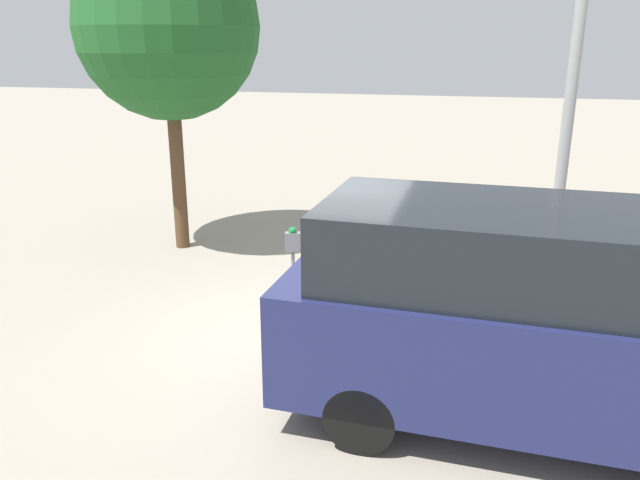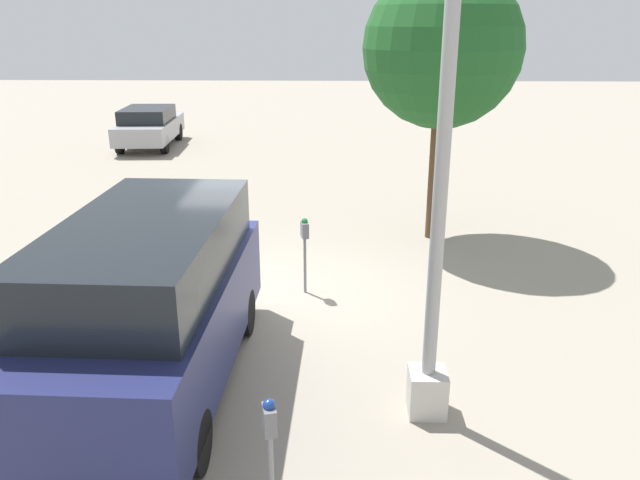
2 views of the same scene
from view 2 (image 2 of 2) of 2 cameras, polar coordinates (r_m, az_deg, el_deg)
name	(u,v)px [view 2 (image 2 of 2)]	position (r m, az deg, el deg)	size (l,w,h in m)	color
ground_plane	(276,298)	(10.61, -4.06, -5.34)	(80.00, 80.00, 0.00)	gray
parking_meter_near	(305,238)	(10.45, -1.40, 0.17)	(0.22, 0.16, 1.34)	gray
parking_meter_far	(270,435)	(5.74, -4.60, -17.32)	(0.22, 0.16, 1.37)	gray
lamp_post	(435,268)	(6.99, 10.49, -2.54)	(0.44, 0.44, 5.75)	beige
parked_van	(150,301)	(7.95, -15.32, -5.39)	(4.94, 2.13, 2.23)	navy
car_distant	(149,126)	(24.09, -15.35, 10.04)	(4.27, 2.00, 1.45)	#9E9EA3
street_tree	(442,49)	(13.02, 11.12, 16.78)	(3.14, 3.14, 5.50)	#513823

